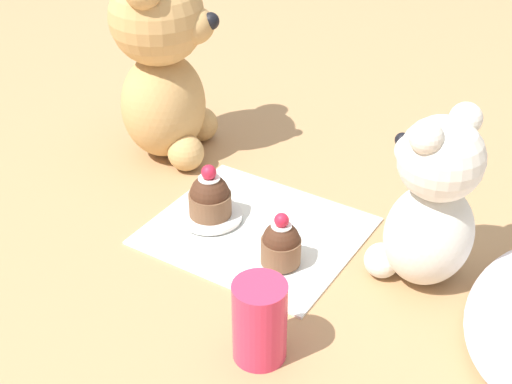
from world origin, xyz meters
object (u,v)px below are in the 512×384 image
object	(u,v)px
saucer_plate	(211,215)
juice_glass	(260,321)
cupcake_near_tan_bear	(210,197)
teddy_bear_cream	(431,204)
teddy_bear_tan	(163,64)
cupcake_near_cream_bear	(281,244)

from	to	relation	value
saucer_plate	juice_glass	distance (m)	0.23
cupcake_near_tan_bear	juice_glass	distance (m)	0.22
teddy_bear_cream	teddy_bear_tan	distance (m)	0.40
cupcake_near_tan_bear	cupcake_near_cream_bear	bearing A→B (deg)	76.06
teddy_bear_tan	cupcake_near_tan_bear	size ratio (longest dim) A/B	3.95
teddy_bear_cream	cupcake_near_tan_bear	world-z (taller)	teddy_bear_cream
saucer_plate	juice_glass	size ratio (longest dim) A/B	0.91
saucer_plate	cupcake_near_tan_bear	world-z (taller)	cupcake_near_tan_bear
cupcake_near_cream_bear	cupcake_near_tan_bear	world-z (taller)	cupcake_near_tan_bear
cupcake_near_tan_bear	juice_glass	world-z (taller)	juice_glass
teddy_bear_tan	juice_glass	distance (m)	0.41
teddy_bear_cream	saucer_plate	bearing A→B (deg)	-62.98
saucer_plate	teddy_bear_cream	bearing A→B (deg)	98.69
teddy_bear_cream	juice_glass	xyz separation A→B (m)	(0.19, -0.09, -0.05)
teddy_bear_tan	saucer_plate	xyz separation A→B (m)	(0.11, 0.14, -0.12)
teddy_bear_tan	teddy_bear_cream	bearing A→B (deg)	-121.78
teddy_bear_cream	juice_glass	size ratio (longest dim) A/B	2.35
juice_glass	teddy_bear_tan	bearing A→B (deg)	-130.02
teddy_bear_tan	cupcake_near_tan_bear	bearing A→B (deg)	-148.24
teddy_bear_cream	teddy_bear_tan	bearing A→B (deg)	-81.54
juice_glass	cupcake_near_tan_bear	bearing A→B (deg)	-132.99
teddy_bear_cream	cupcake_near_cream_bear	size ratio (longest dim) A/B	3.12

